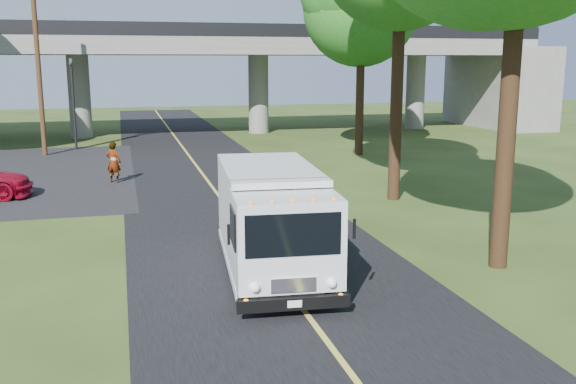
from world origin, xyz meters
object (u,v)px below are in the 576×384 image
object	(u,v)px
step_van	(272,217)
pedestrian	(114,162)
traffic_signal	(73,94)
utility_pole	(39,69)

from	to	relation	value
step_van	pedestrian	xyz separation A→B (m)	(-3.76, 12.99, -0.51)
traffic_signal	step_van	distance (m)	24.82
utility_pole	step_van	size ratio (longest dim) A/B	1.45
pedestrian	utility_pole	bearing A→B (deg)	-40.09
step_van	pedestrian	world-z (taller)	step_van
utility_pole	pedestrian	size ratio (longest dim) A/B	5.16
traffic_signal	step_van	size ratio (longest dim) A/B	0.84
pedestrian	traffic_signal	bearing A→B (deg)	-51.07
step_van	pedestrian	size ratio (longest dim) A/B	3.56
utility_pole	traffic_signal	bearing A→B (deg)	53.13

